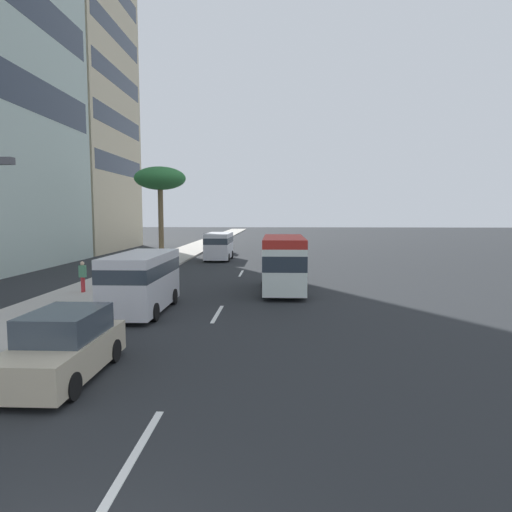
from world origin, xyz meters
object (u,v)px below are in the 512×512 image
object	(u,v)px
van_sixth	(219,245)
palm_tree	(160,180)
minibus_lead	(284,262)
pedestrian_by_tree	(83,275)
pedestrian_mid_block	(124,269)
car_fifth	(282,256)
car_fourth	(221,246)
van_second	(142,279)
car_third	(64,347)

from	to	relation	value
van_sixth	palm_tree	xyz separation A→B (m)	(-3.62, 4.29, 5.50)
minibus_lead	pedestrian_by_tree	size ratio (longest dim) A/B	3.94
pedestrian_mid_block	car_fifth	bearing A→B (deg)	107.09
pedestrian_by_tree	car_fourth	bearing A→B (deg)	-93.43
van_second	palm_tree	world-z (taller)	palm_tree
car_fourth	car_fifth	bearing A→B (deg)	33.23
van_sixth	car_fourth	bearing A→B (deg)	-174.97
minibus_lead	van_second	xyz separation A→B (m)	(-5.30, 6.08, -0.18)
pedestrian_mid_block	palm_tree	size ratio (longest dim) A/B	0.22
van_second	pedestrian_mid_block	xyz separation A→B (m)	(6.18, 2.91, -0.35)
minibus_lead	car_fifth	size ratio (longest dim) A/B	1.32
car_fourth	van_sixth	size ratio (longest dim) A/B	0.81
minibus_lead	pedestrian_mid_block	bearing A→B (deg)	84.46
minibus_lead	car_fourth	bearing A→B (deg)	15.47
minibus_lead	palm_tree	bearing A→B (deg)	38.57
car_third	minibus_lead	bearing A→B (deg)	155.80
car_fourth	palm_tree	size ratio (longest dim) A/B	0.52
minibus_lead	van_second	bearing A→B (deg)	131.08
minibus_lead	car_third	xyz separation A→B (m)	(-12.91, 5.80, -0.81)
minibus_lead	car_third	size ratio (longest dim) A/B	1.48
van_second	car_fifth	world-z (taller)	van_second
van_second	car_fourth	distance (m)	27.22
minibus_lead	pedestrian_mid_block	distance (m)	9.05
pedestrian_mid_block	van_sixth	bearing A→B (deg)	131.92
car_third	palm_tree	distance (m)	26.26
car_third	car_fifth	xyz separation A→B (m)	(25.47, -5.86, -0.06)
van_second	pedestrian_by_tree	bearing A→B (deg)	-131.79
car_fifth	pedestrian_mid_block	xyz separation A→B (m)	(-11.69, 9.05, 0.33)
minibus_lead	van_sixth	xyz separation A→B (m)	(15.94, 5.54, -0.22)
car_fourth	pedestrian_mid_block	world-z (taller)	pedestrian_mid_block
car_third	pedestrian_mid_block	world-z (taller)	pedestrian_mid_block
car_fourth	pedestrian_by_tree	size ratio (longest dim) A/B	2.55
minibus_lead	palm_tree	distance (m)	16.62
pedestrian_by_tree	pedestrian_mid_block	bearing A→B (deg)	-112.56
van_second	car_third	distance (m)	7.64
minibus_lead	car_third	distance (m)	14.18
car_third	van_sixth	xyz separation A→B (m)	(28.85, -0.26, 0.59)
pedestrian_mid_block	pedestrian_by_tree	distance (m)	2.73
minibus_lead	car_fifth	world-z (taller)	minibus_lead
van_sixth	pedestrian_mid_block	size ratio (longest dim) A/B	2.96
palm_tree	minibus_lead	bearing A→B (deg)	-141.43
car_fourth	pedestrian_by_tree	distance (m)	23.79
pedestrian_mid_block	car_third	bearing A→B (deg)	-22.11
van_second	pedestrian_by_tree	world-z (taller)	van_second
minibus_lead	palm_tree	world-z (taller)	palm_tree
car_fifth	pedestrian_by_tree	world-z (taller)	pedestrian_by_tree
car_fourth	pedestrian_by_tree	bearing A→B (deg)	-10.35
car_fourth	palm_tree	distance (m)	11.97
palm_tree	van_sixth	bearing A→B (deg)	-49.84
car_fourth	van_sixth	distance (m)	6.02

